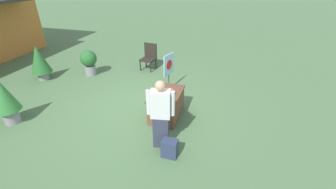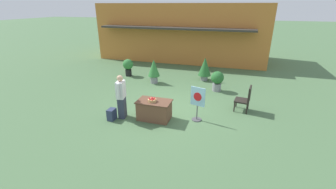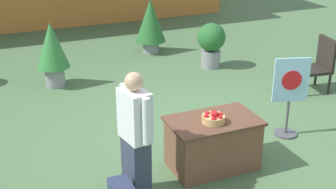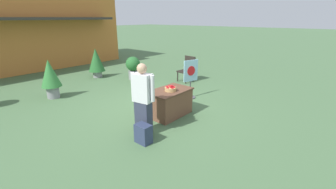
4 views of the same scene
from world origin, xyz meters
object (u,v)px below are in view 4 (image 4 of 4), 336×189
object	(u,v)px
person_visitor	(143,99)
patio_chair	(188,68)
potted_plant_far_left	(96,61)
potted_plant_near_left	(133,66)
display_table	(170,102)
apple_basket	(171,89)
backpack	(143,134)
poster_board	(191,78)
potted_plant_near_right	(50,76)

from	to	relation	value
person_visitor	patio_chair	xyz separation A→B (m)	(4.36, 1.92, -0.29)
patio_chair	person_visitor	bearing A→B (deg)	31.50
potted_plant_far_left	potted_plant_near_left	xyz separation A→B (m)	(0.84, -1.48, -0.17)
display_table	potted_plant_far_left	distance (m)	5.26
display_table	potted_plant_near_left	xyz separation A→B (m)	(1.89, 3.66, 0.21)
apple_basket	person_visitor	world-z (taller)	person_visitor
backpack	person_visitor	bearing A→B (deg)	44.54
apple_basket	potted_plant_far_left	world-z (taller)	potted_plant_far_left
person_visitor	potted_plant_far_left	bearing A→B (deg)	56.47
apple_basket	display_table	bearing A→B (deg)	59.89
backpack	patio_chair	xyz separation A→B (m)	(4.65, 2.21, 0.34)
backpack	patio_chair	distance (m)	5.16
potted_plant_near_left	patio_chair	bearing A→B (deg)	-56.83
person_visitor	poster_board	size ratio (longest dim) A/B	1.29
poster_board	backpack	bearing A→B (deg)	-56.95
apple_basket	poster_board	distance (m)	1.62
apple_basket	potted_plant_far_left	size ratio (longest dim) A/B	0.24
display_table	patio_chair	bearing A→B (deg)	28.06
patio_chair	potted_plant_far_left	distance (m)	4.06
person_visitor	potted_plant_near_right	world-z (taller)	person_visitor
apple_basket	potted_plant_near_left	bearing A→B (deg)	62.63
backpack	potted_plant_near_right	xyz separation A→B (m)	(0.01, 4.38, 0.54)
potted_plant_near_right	poster_board	bearing A→B (deg)	-49.50
person_visitor	potted_plant_far_left	size ratio (longest dim) A/B	1.28
person_visitor	potted_plant_near_left	xyz separation A→B (m)	(3.08, 3.89, -0.27)
poster_board	potted_plant_near_right	size ratio (longest dim) A/B	0.99
patio_chair	potted_plant_near_right	bearing A→B (deg)	-17.37
poster_board	person_visitor	bearing A→B (deg)	-60.93
poster_board	potted_plant_near_left	xyz separation A→B (m)	(0.38, 3.28, -0.11)
display_table	apple_basket	xyz separation A→B (m)	(-0.04, -0.07, 0.43)
poster_board	potted_plant_far_left	world-z (taller)	potted_plant_far_left
apple_basket	potted_plant_far_left	bearing A→B (deg)	78.14
patio_chair	potted_plant_far_left	size ratio (longest dim) A/B	0.81
poster_board	potted_plant_near_right	bearing A→B (deg)	-123.09
display_table	apple_basket	size ratio (longest dim) A/B	4.02
patio_chair	potted_plant_near_right	size ratio (longest dim) A/B	0.80
person_visitor	patio_chair	world-z (taller)	person_visitor
apple_basket	poster_board	bearing A→B (deg)	16.14
poster_board	patio_chair	size ratio (longest dim) A/B	1.23
display_table	potted_plant_near_left	bearing A→B (deg)	62.68
poster_board	patio_chair	world-z (taller)	poster_board
backpack	potted_plant_near_right	world-z (taller)	potted_plant_near_right
patio_chair	backpack	bearing A→B (deg)	33.12
potted_plant_far_left	potted_plant_near_left	distance (m)	1.71
display_table	apple_basket	distance (m)	0.43
potted_plant_near_right	potted_plant_far_left	bearing A→B (deg)	26.91
apple_basket	patio_chair	bearing A→B (deg)	28.75
person_visitor	apple_basket	bearing A→B (deg)	-3.14
potted_plant_near_right	potted_plant_near_left	world-z (taller)	potted_plant_near_right
display_table	person_visitor	distance (m)	1.30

